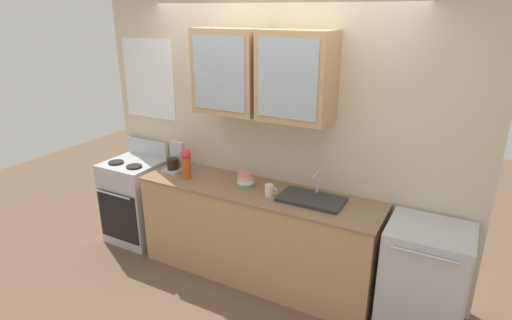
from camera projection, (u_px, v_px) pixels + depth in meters
ground_plane at (256, 275)px, 4.09m from camera, size 10.00×10.00×0.00m
back_wall_unit at (270, 125)px, 3.84m from camera, size 3.73×0.49×2.55m
counter at (256, 234)px, 3.94m from camera, size 2.29×0.59×0.91m
stove_range at (136, 200)px, 4.62m from camera, size 0.57×0.59×1.09m
sink_faucet at (311, 199)px, 3.56m from camera, size 0.55×0.32×0.22m
bowl_stack at (245, 179)px, 3.85m from camera, size 0.16×0.16×0.14m
vase at (186, 162)px, 3.99m from camera, size 0.10×0.10×0.30m
cup_near_sink at (269, 190)px, 3.65m from camera, size 0.11×0.08×0.10m
dishwasher at (423, 280)px, 3.26m from camera, size 0.62×0.58×0.91m
coffee_maker at (176, 160)px, 4.21m from camera, size 0.17×0.20×0.29m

